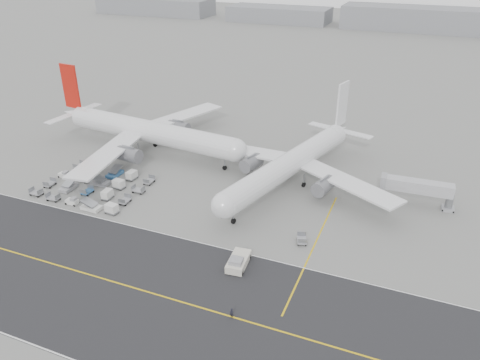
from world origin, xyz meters
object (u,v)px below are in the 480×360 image
at_px(airliner_a, 146,131).
at_px(pushback_tug, 238,261).
at_px(jet_bridge, 418,188).
at_px(airliner_b, 292,162).
at_px(ground_crew_a, 232,313).

height_order(airliner_a, pushback_tug, airliner_a).
bearing_deg(jet_bridge, airliner_b, 178.87).
distance_m(airliner_b, pushback_tug, 34.05).
bearing_deg(airliner_b, pushback_tug, -74.02).
relative_size(airliner_b, jet_bridge, 3.42).
distance_m(airliner_a, jet_bridge, 69.21).
bearing_deg(pushback_tug, airliner_b, 85.42).
distance_m(airliner_b, jet_bridge, 27.82).
bearing_deg(jet_bridge, airliner_a, 175.24).
xyz_separation_m(airliner_a, ground_crew_a, (45.74, -49.26, -5.10)).
xyz_separation_m(airliner_a, jet_bridge, (69.13, -2.65, -1.85)).
distance_m(airliner_b, ground_crew_a, 46.36).
relative_size(airliner_a, jet_bridge, 3.81).
bearing_deg(pushback_tug, airliner_a, 133.09).
bearing_deg(airliner_a, pushback_tug, -125.49).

